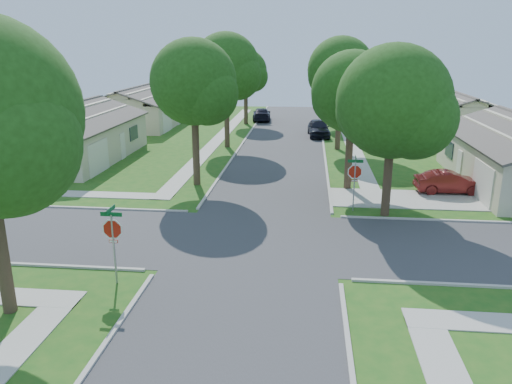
{
  "coord_description": "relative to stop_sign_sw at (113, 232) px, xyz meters",
  "views": [
    {
      "loc": [
        2.21,
        -20.87,
        8.56
      ],
      "look_at": [
        -0.24,
        2.34,
        1.6
      ],
      "focal_mm": 35.0,
      "sensor_mm": 36.0,
      "label": 1
    }
  ],
  "objects": [
    {
      "name": "car_driveway",
      "position": [
        15.37,
        13.4,
        -1.37
      ],
      "size": [
        4.06,
        1.55,
        1.32
      ],
      "primitive_type": "imported",
      "rotation": [
        0.0,
        0.0,
        1.61
      ],
      "color": "#5B1412",
      "rests_on": "ground"
    },
    {
      "name": "car_curb_west",
      "position": [
        1.5,
        41.34,
        -1.31
      ],
      "size": [
        2.39,
        5.08,
        1.43
      ],
      "primitive_type": "imported",
      "rotation": [
        0.0,
        0.0,
        3.22
      ],
      "color": "black",
      "rests_on": "ground"
    },
    {
      "name": "tree_ne_corner",
      "position": [
        11.06,
        8.91,
        3.56
      ],
      "size": [
        5.8,
        5.6,
        8.66
      ],
      "color": "#38281C",
      "rests_on": "ground"
    },
    {
      "name": "stop_sign_sw",
      "position": [
        0.0,
        0.0,
        0.0
      ],
      "size": [
        1.05,
        0.8,
        2.98
      ],
      "color": "gray",
      "rests_on": "ground"
    },
    {
      "name": "ground",
      "position": [
        4.7,
        4.7,
        -2.03
      ],
      "size": [
        100.0,
        100.0,
        0.0
      ],
      "primitive_type": "plane",
      "color": "#1E5517",
      "rests_on": "ground"
    },
    {
      "name": "tree_w_mid",
      "position": [
        0.06,
        25.71,
        4.46
      ],
      "size": [
        5.8,
        5.6,
        9.56
      ],
      "color": "#38281C",
      "rests_on": "ground"
    },
    {
      "name": "sidewalk_nw",
      "position": [
        -1.4,
        30.7,
        -2.01
      ],
      "size": [
        1.2,
        40.0,
        0.04
      ],
      "primitive_type": "cube",
      "color": "#9E9B91",
      "rests_on": "ground"
    },
    {
      "name": "house_nw_near",
      "position": [
        -11.29,
        19.7,
        -0.51
      ],
      "size": [
        8.42,
        13.6,
        4.23
      ],
      "color": "#C1B699",
      "rests_on": "ground"
    },
    {
      "name": "house_ne_far",
      "position": [
        20.69,
        33.7,
        -0.51
      ],
      "size": [
        8.42,
        13.6,
        4.23
      ],
      "color": "#C1B699",
      "rests_on": "ground"
    },
    {
      "name": "tree_w_far",
      "position": [
        0.05,
        38.71,
        3.48
      ],
      "size": [
        4.76,
        4.6,
        8.04
      ],
      "color": "#38281C",
      "rests_on": "ground"
    },
    {
      "name": "house_nw_far",
      "position": [
        -11.29,
        36.7,
        -0.51
      ],
      "size": [
        8.42,
        13.6,
        4.23
      ],
      "color": "#C1B699",
      "rests_on": "ground"
    },
    {
      "name": "tree_e_mid",
      "position": [
        9.46,
        25.71,
        4.22
      ],
      "size": [
        5.59,
        5.4,
        9.21
      ],
      "color": "#38281C",
      "rests_on": "ground"
    },
    {
      "name": "car_curb_east",
      "position": [
        7.9,
        31.68,
        -1.22
      ],
      "size": [
        2.29,
        4.91,
        1.63
      ],
      "primitive_type": "imported",
      "rotation": [
        0.0,
        0.0,
        0.08
      ],
      "color": "black",
      "rests_on": "ground"
    },
    {
      "name": "road_ns",
      "position": [
        4.7,
        4.7,
        -2.03
      ],
      "size": [
        7.0,
        100.0,
        0.02
      ],
      "primitive_type": "cube",
      "color": "#333335",
      "rests_on": "ground"
    },
    {
      "name": "sidewalk_ne",
      "position": [
        10.8,
        30.7,
        -2.01
      ],
      "size": [
        1.2,
        40.0,
        0.04
      ],
      "primitive_type": "cube",
      "color": "#9E9B91",
      "rests_on": "ground"
    },
    {
      "name": "driveway",
      "position": [
        12.6,
        11.8,
        -2.01
      ],
      "size": [
        8.8,
        3.6,
        0.05
      ],
      "primitive_type": "cube",
      "color": "#9E9B91",
      "rests_on": "ground"
    },
    {
      "name": "stop_sign_ne",
      "position": [
        9.4,
        9.4,
        0.0
      ],
      "size": [
        1.05,
        0.8,
        2.98
      ],
      "color": "gray",
      "rests_on": "ground"
    },
    {
      "name": "tree_e_far",
      "position": [
        9.45,
        38.71,
        3.95
      ],
      "size": [
        5.17,
        5.0,
        8.72
      ],
      "color": "#38281C",
      "rests_on": "ground"
    },
    {
      "name": "tree_e_near",
      "position": [
        9.45,
        13.71,
        3.61
      ],
      "size": [
        4.97,
        4.8,
        8.28
      ],
      "color": "#38281C",
      "rests_on": "ground"
    },
    {
      "name": "tree_w_near",
      "position": [
        0.06,
        13.71,
        4.08
      ],
      "size": [
        5.38,
        5.2,
        8.97
      ],
      "color": "#38281C",
      "rests_on": "ground"
    }
  ]
}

